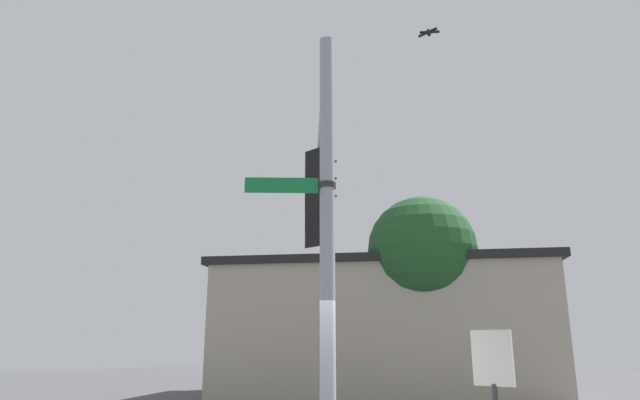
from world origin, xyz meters
name	(u,v)px	position (x,y,z in m)	size (l,w,h in m)	color
signal_pole	(327,248)	(0.00, 0.00, 3.23)	(0.21, 0.21, 6.46)	gray
mast_arm	(320,160)	(-2.45, 2.54, 5.74)	(0.17, 0.17, 7.05)	gray
traffic_light_nearest_pole	(323,181)	(-1.74, 1.82, 4.96)	(0.54, 0.49, 1.31)	black
traffic_light_mid_inner	(320,206)	(-3.10, 3.23, 4.96)	(0.54, 0.49, 1.31)	black
traffic_light_mid_outer	(318,225)	(-4.46, 4.64, 4.96)	(0.54, 0.49, 1.31)	black
street_name_sign	(300,185)	(-0.27, -0.26, 4.12)	(0.98, 0.96, 0.22)	#147238
bird_flying	(429,33)	(-0.01, 3.11, 8.02)	(0.42, 0.27, 0.14)	black
storefront_building	(383,329)	(-8.36, 12.74, 2.56)	(14.65, 13.04, 5.09)	#A89E89
tree_by_storefront	(422,251)	(-5.77, 11.76, 5.29)	(4.03, 4.03, 7.32)	#4C3823
historical_marker	(494,384)	(1.38, 1.92, 1.40)	(0.60, 0.08, 2.13)	#333333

